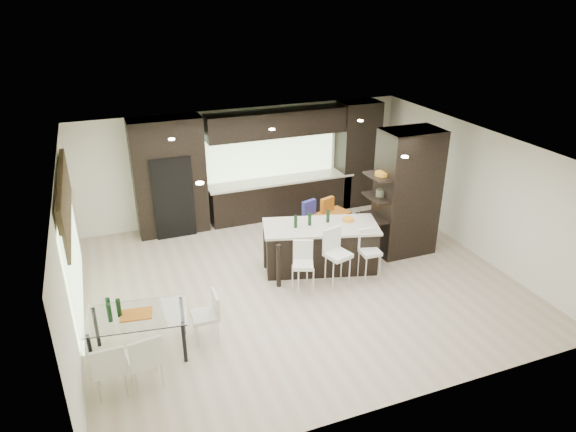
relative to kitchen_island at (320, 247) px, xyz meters
name	(u,v)px	position (x,y,z in m)	size (l,w,h in m)	color
ground	(299,281)	(-0.60, -0.35, -0.48)	(8.00, 8.00, 0.00)	#BFAC92
back_wall	(246,163)	(-0.60, 3.15, 0.87)	(8.00, 0.02, 2.70)	white
left_wall	(70,256)	(-4.60, -0.35, 0.87)	(0.02, 7.00, 2.70)	white
right_wall	(474,190)	(3.40, -0.35, 0.87)	(0.02, 7.00, 2.70)	white
ceiling	(300,149)	(-0.60, -0.35, 2.22)	(8.00, 7.00, 0.02)	white
window_left	(72,250)	(-4.56, -0.15, 0.87)	(0.04, 3.20, 1.90)	#B2D199
window_back	(269,153)	(0.00, 3.11, 1.07)	(3.40, 0.04, 1.20)	#B2D199
stone_accent	(64,199)	(-4.53, -0.15, 1.77)	(0.08, 3.00, 0.80)	brown
ceiling_spots	(295,146)	(-0.60, -0.10, 2.20)	(4.00, 3.00, 0.02)	white
back_cabinetry	(269,165)	(-0.10, 2.82, 0.87)	(6.80, 0.68, 2.70)	black
refrigerator	(171,194)	(-2.50, 2.77, 0.47)	(0.90, 0.68, 1.90)	black
partition_column	(407,193)	(2.00, 0.05, 0.87)	(1.20, 0.80, 2.70)	black
kitchen_island	(320,247)	(0.00, 0.00, 0.00)	(2.28, 0.98, 0.95)	black
stool_left	(303,274)	(-0.70, -0.78, -0.06)	(0.37, 0.37, 0.84)	silver
stool_mid	(338,265)	(0.00, -0.80, 0.00)	(0.42, 0.42, 0.95)	silver
stool_right	(369,260)	(0.70, -0.78, -0.05)	(0.37, 0.37, 0.84)	silver
bench	(324,226)	(0.69, 1.29, -0.22)	(1.32, 0.51, 0.51)	black
floor_vase	(375,216)	(1.70, 0.75, 0.09)	(0.42, 0.42, 1.13)	#494D37
dining_table	(139,334)	(-3.75, -1.47, -0.11)	(1.51, 0.85, 0.73)	white
chair_near	(144,360)	(-3.75, -2.21, -0.04)	(0.47, 0.47, 0.87)	silver
chair_far	(110,369)	(-4.22, -2.20, -0.06)	(0.45, 0.45, 0.84)	silver
chair_end	(205,319)	(-2.71, -1.47, -0.09)	(0.42, 0.42, 0.77)	silver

